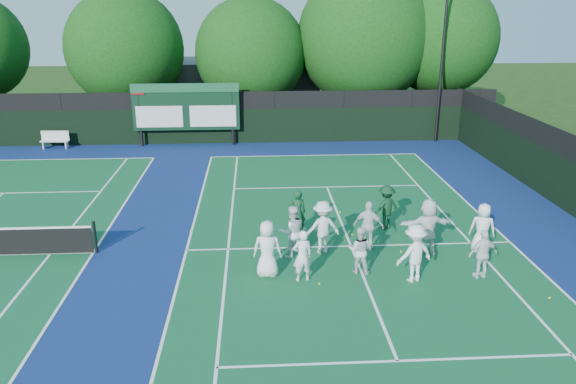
{
  "coord_description": "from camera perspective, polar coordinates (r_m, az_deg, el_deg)",
  "views": [
    {
      "loc": [
        -3.15,
        -16.12,
        7.76
      ],
      "look_at": [
        -2.0,
        3.0,
        1.3
      ],
      "focal_mm": 35.0,
      "sensor_mm": 36.0,
      "label": 1
    }
  ],
  "objects": [
    {
      "name": "player_front_0",
      "position": [
        16.66,
        -2.11,
        -5.8
      ],
      "size": [
        0.91,
        0.65,
        1.75
      ],
      "primitive_type": "imported",
      "rotation": [
        0.0,
        0.0,
        3.03
      ],
      "color": "white",
      "rests_on": "ground"
    },
    {
      "name": "tree_d",
      "position": [
        36.46,
        7.96,
        14.93
      ],
      "size": [
        8.35,
        8.35,
        9.91
      ],
      "color": "black",
      "rests_on": "ground"
    },
    {
      "name": "coach_left",
      "position": [
        19.59,
        0.94,
        -2.1
      ],
      "size": [
        0.63,
        0.44,
        1.65
      ],
      "primitive_type": "imported",
      "rotation": [
        0.0,
        0.0,
        3.22
      ],
      "color": "#103D22",
      "rests_on": "ground"
    },
    {
      "name": "player_back_0",
      "position": [
        17.87,
        0.41,
        -4.05
      ],
      "size": [
        0.96,
        0.82,
        1.74
      ],
      "primitive_type": "imported",
      "rotation": [
        0.0,
        0.0,
        3.36
      ],
      "color": "silver",
      "rests_on": "ground"
    },
    {
      "name": "clubhouse",
      "position": [
        40.55,
        -1.82,
        10.46
      ],
      "size": [
        18.0,
        6.0,
        4.0
      ],
      "primitive_type": "cube",
      "color": "#525257",
      "rests_on": "ground"
    },
    {
      "name": "tennis_ball_4",
      "position": [
        21.94,
        5.31,
        -2.07
      ],
      "size": [
        0.07,
        0.07,
        0.07
      ],
      "primitive_type": "sphere",
      "color": "#BBD418",
      "rests_on": "ground"
    },
    {
      "name": "tree_c",
      "position": [
        35.84,
        -3.54,
        13.6
      ],
      "size": [
        6.87,
        6.87,
        8.25
      ],
      "color": "black",
      "rests_on": "ground"
    },
    {
      "name": "court_apron",
      "position": [
        19.01,
        -11.82,
        -5.87
      ],
      "size": [
        34.0,
        32.0,
        0.01
      ],
      "primitive_type": "cube",
      "color": "navy",
      "rests_on": "ground"
    },
    {
      "name": "tree_b",
      "position": [
        36.61,
        -15.93,
        13.54
      ],
      "size": [
        7.13,
        7.13,
        8.69
      ],
      "color": "black",
      "rests_on": "ground"
    },
    {
      "name": "tennis_ball_2",
      "position": [
        17.34,
        25.02,
        -9.72
      ],
      "size": [
        0.07,
        0.07,
        0.07
      ],
      "primitive_type": "sphere",
      "color": "#BBD418",
      "rests_on": "ground"
    },
    {
      "name": "player_back_2",
      "position": [
        18.58,
        8.19,
        -3.43
      ],
      "size": [
        1.07,
        0.73,
        1.69
      ],
      "primitive_type": "imported",
      "rotation": [
        0.0,
        0.0,
        2.79
      ],
      "color": "silver",
      "rests_on": "ground"
    },
    {
      "name": "near_court",
      "position": [
        19.06,
        6.41,
        -5.49
      ],
      "size": [
        11.05,
        23.85,
        0.01
      ],
      "color": "#11532E",
      "rests_on": "ground"
    },
    {
      "name": "ground",
      "position": [
        18.17,
        6.93,
        -6.8
      ],
      "size": [
        120.0,
        120.0,
        0.0
      ],
      "primitive_type": "plane",
      "color": "#1B380F",
      "rests_on": "ground"
    },
    {
      "name": "tennis_ball_0",
      "position": [
        16.51,
        3.21,
        -9.3
      ],
      "size": [
        0.07,
        0.07,
        0.07
      ],
      "primitive_type": "sphere",
      "color": "#BBD418",
      "rests_on": "ground"
    },
    {
      "name": "player_back_3",
      "position": [
        18.64,
        13.98,
        -3.42
      ],
      "size": [
        1.78,
        0.71,
        1.87
      ],
      "primitive_type": "imported",
      "rotation": [
        0.0,
        0.0,
        3.24
      ],
      "color": "white",
      "rests_on": "ground"
    },
    {
      "name": "player_front_3",
      "position": [
        16.77,
        12.75,
        -6.1
      ],
      "size": [
        1.28,
        0.97,
        1.75
      ],
      "primitive_type": "imported",
      "rotation": [
        0.0,
        0.0,
        3.46
      ],
      "color": "white",
      "rests_on": "ground"
    },
    {
      "name": "tennis_ball_3",
      "position": [
        20.45,
        -9.82,
        -3.85
      ],
      "size": [
        0.07,
        0.07,
        0.07
      ],
      "primitive_type": "sphere",
      "color": "#BBD418",
      "rests_on": "ground"
    },
    {
      "name": "coach_right",
      "position": [
        20.42,
        9.94,
        -1.54
      ],
      "size": [
        1.21,
        0.96,
        1.63
      ],
      "primitive_type": "imported",
      "rotation": [
        0.0,
        0.0,
        3.54
      ],
      "color": "#0E351D",
      "rests_on": "ground"
    },
    {
      "name": "tennis_ball_5",
      "position": [
        18.84,
        11.4,
        -5.97
      ],
      "size": [
        0.07,
        0.07,
        0.07
      ],
      "primitive_type": "sphere",
      "color": "#BBD418",
      "rests_on": "ground"
    },
    {
      "name": "light_pole_right",
      "position": [
        33.59,
        15.62,
        15.49
      ],
      "size": [
        1.2,
        0.3,
        10.12
      ],
      "color": "black",
      "rests_on": "ground"
    },
    {
      "name": "player_back_4",
      "position": [
        19.3,
        19.15,
        -3.49
      ],
      "size": [
        0.94,
        0.77,
        1.67
      ],
      "primitive_type": "imported",
      "rotation": [
        0.0,
        0.0,
        2.81
      ],
      "color": "white",
      "rests_on": "ground"
    },
    {
      "name": "player_front_2",
      "position": [
        17.04,
        7.29,
        -5.86
      ],
      "size": [
        0.85,
        0.74,
        1.47
      ],
      "primitive_type": "imported",
      "rotation": [
        0.0,
        0.0,
        2.85
      ],
      "color": "silver",
      "rests_on": "ground"
    },
    {
      "name": "player_back_1",
      "position": [
        18.2,
        3.53,
        -3.6
      ],
      "size": [
        1.24,
        0.85,
        1.77
      ],
      "primitive_type": "imported",
      "rotation": [
        0.0,
        0.0,
        3.32
      ],
      "color": "silver",
      "rests_on": "ground"
    },
    {
      "name": "bench",
      "position": [
        34.2,
        -22.58,
        4.99
      ],
      "size": [
        1.57,
        0.5,
        0.98
      ],
      "color": "silver",
      "rests_on": "ground"
    },
    {
      "name": "scoreboard",
      "position": [
        32.42,
        -10.35,
        8.45
      ],
      "size": [
        6.0,
        0.21,
        3.55
      ],
      "color": "black",
      "rests_on": "ground"
    },
    {
      "name": "player_front_1",
      "position": [
        16.41,
        1.48,
        -6.5
      ],
      "size": [
        0.64,
        0.48,
        1.58
      ],
      "primitive_type": "imported",
      "rotation": [
        0.0,
        0.0,
        3.33
      ],
      "color": "white",
      "rests_on": "ground"
    },
    {
      "name": "player_front_4",
      "position": [
        17.55,
        19.19,
        -5.98
      ],
      "size": [
        0.93,
        0.49,
        1.52
      ],
      "primitive_type": "imported",
      "rotation": [
        0.0,
        0.0,
        3.28
      ],
      "color": "white",
      "rests_on": "ground"
    },
    {
      "name": "tree_e",
      "position": [
        37.71,
        15.5,
        14.53
      ],
      "size": [
        7.0,
        7.0,
        9.17
      ],
      "color": "black",
      "rests_on": "ground"
    },
    {
      "name": "back_fence",
      "position": [
        32.88,
        -8.42,
        7.2
      ],
      "size": [
        34.0,
        0.08,
        3.0
      ],
      "color": "black",
      "rests_on": "ground"
    },
    {
      "name": "tennis_ball_1",
      "position": [
        19.93,
        6.57,
        -4.31
      ],
      "size": [
        0.07,
        0.07,
        0.07
      ],
      "primitive_type": "sphere",
      "color": "#BBD418",
      "rests_on": "ground"
    }
  ]
}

